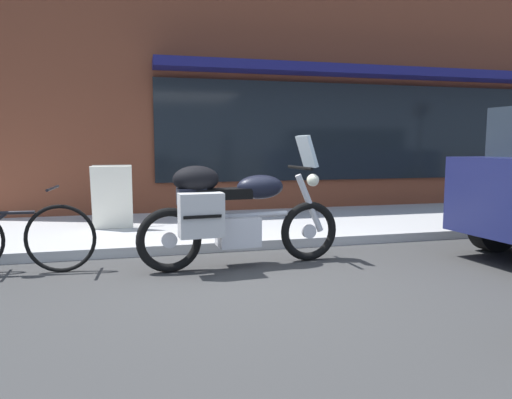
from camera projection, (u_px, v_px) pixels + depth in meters
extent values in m
plane|color=#363636|center=(255.00, 276.00, 4.70)|extent=(80.00, 80.00, 0.00)
cube|color=brown|center=(512.00, 39.00, 9.78)|extent=(21.13, 0.35, 7.04)
torus|color=black|center=(309.00, 231.00, 5.30)|extent=(0.68, 0.14, 0.67)
cylinder|color=silver|center=(309.00, 231.00, 5.30)|extent=(0.16, 0.07, 0.16)
torus|color=black|center=(169.00, 240.00, 4.80)|extent=(0.68, 0.14, 0.67)
cylinder|color=silver|center=(169.00, 240.00, 4.80)|extent=(0.16, 0.07, 0.16)
cube|color=silver|center=(238.00, 231.00, 5.03)|extent=(0.46, 0.33, 0.32)
cylinder|color=silver|center=(242.00, 215.00, 5.02)|extent=(1.02, 0.14, 0.06)
ellipsoid|color=black|center=(260.00, 187.00, 5.05)|extent=(0.54, 0.32, 0.26)
cube|color=black|center=(222.00, 194.00, 4.92)|extent=(0.62, 0.29, 0.11)
cube|color=black|center=(191.00, 197.00, 4.82)|extent=(0.30, 0.24, 0.18)
cylinder|color=silver|center=(309.00, 203.00, 5.26)|extent=(0.35, 0.10, 0.67)
cylinder|color=black|center=(300.00, 168.00, 5.17)|extent=(0.08, 0.62, 0.04)
cube|color=silver|center=(307.00, 151.00, 5.18)|extent=(0.17, 0.33, 0.35)
sphere|color=#EAEACC|center=(313.00, 180.00, 5.24)|extent=(0.14, 0.14, 0.14)
cube|color=#B9B9B9|center=(201.00, 215.00, 4.63)|extent=(0.45, 0.23, 0.44)
cube|color=black|center=(203.00, 217.00, 4.53)|extent=(0.37, 0.04, 0.03)
ellipsoid|color=black|center=(196.00, 179.00, 4.82)|extent=(0.50, 0.36, 0.28)
torus|color=black|center=(61.00, 239.00, 4.80)|extent=(0.71, 0.08, 0.71)
cylinder|color=black|center=(5.00, 213.00, 4.67)|extent=(0.56, 0.07, 0.04)
cylinder|color=black|center=(53.00, 188.00, 4.73)|extent=(0.06, 0.48, 0.03)
cylinder|color=black|center=(494.00, 225.00, 5.78)|extent=(0.68, 0.29, 0.66)
cube|color=silver|center=(112.00, 198.00, 6.55)|extent=(0.55, 0.19, 0.90)
cube|color=silver|center=(113.00, 196.00, 6.76)|extent=(0.55, 0.19, 0.90)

